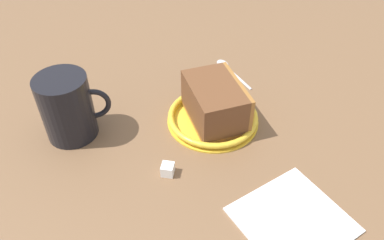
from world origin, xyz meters
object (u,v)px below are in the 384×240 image
(sugar_cube, at_px, (168,169))
(small_plate, at_px, (213,117))
(cake_slice, at_px, (215,102))
(tea_mug, at_px, (68,107))
(folded_napkin, at_px, (293,219))
(teaspoon, at_px, (227,66))

(sugar_cube, bearing_deg, small_plate, 177.47)
(cake_slice, height_order, tea_mug, tea_mug)
(folded_napkin, xyz_separation_m, sugar_cube, (0.01, -0.18, 0.01))
(small_plate, height_order, teaspoon, small_plate)
(teaspoon, height_order, folded_napkin, teaspoon)
(cake_slice, distance_m, sugar_cube, 0.14)
(cake_slice, height_order, folded_napkin, cake_slice)
(small_plate, height_order, cake_slice, cake_slice)
(folded_napkin, bearing_deg, sugar_cube, -86.87)
(tea_mug, xyz_separation_m, teaspoon, (-0.28, 0.13, -0.05))
(small_plate, xyz_separation_m, tea_mug, (0.13, -0.18, 0.04))
(tea_mug, bearing_deg, cake_slice, 126.02)
(sugar_cube, bearing_deg, folded_napkin, 93.13)
(small_plate, distance_m, teaspoon, 0.16)
(small_plate, xyz_separation_m, sugar_cube, (0.13, -0.01, 0.00))
(teaspoon, xyz_separation_m, folded_napkin, (0.27, 0.22, -0.00))
(cake_slice, height_order, teaspoon, cake_slice)
(folded_napkin, distance_m, sugar_cube, 0.18)
(teaspoon, bearing_deg, small_plate, 16.09)
(cake_slice, relative_size, teaspoon, 1.34)
(small_plate, xyz_separation_m, cake_slice, (-0.00, 0.00, 0.03))
(folded_napkin, bearing_deg, small_plate, -125.11)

